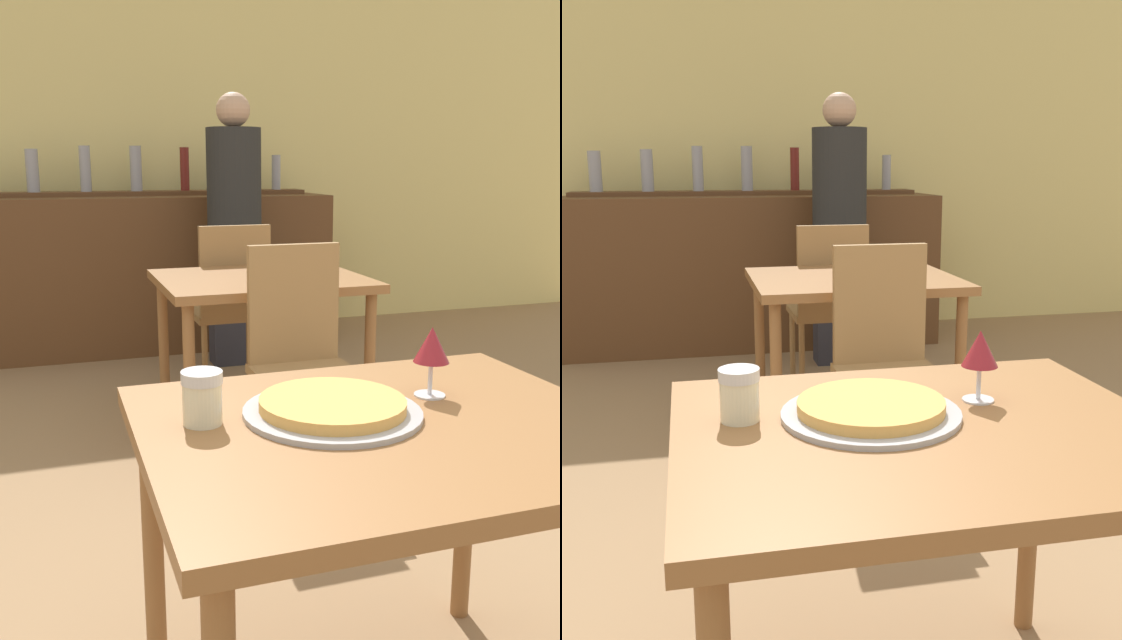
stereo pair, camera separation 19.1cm
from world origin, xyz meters
TOP-DOWN VIEW (x-y plane):
  - wall_back at (0.00, 4.22)m, footprint 8.00×0.05m
  - dining_table_near at (0.00, 0.00)m, footprint 0.99×0.81m
  - dining_table_far at (0.31, 1.90)m, footprint 0.94×0.79m
  - bar_counter at (0.00, 3.71)m, footprint 2.60×0.56m
  - bar_back_shelf at (-0.05, 3.85)m, footprint 2.39×0.24m
  - chair_far_side_front at (0.31, 1.34)m, footprint 0.40×0.40m
  - chair_far_side_back at (0.31, 2.46)m, footprint 0.40×0.40m
  - pizza_tray at (-0.09, 0.07)m, footprint 0.37×0.37m
  - cheese_shaker at (-0.35, 0.11)m, footprint 0.08×0.08m
  - person_standing at (0.51, 3.13)m, footprint 0.34×0.34m
  - wine_glass at (0.17, 0.12)m, footprint 0.08×0.08m

SIDE VIEW (x-z plane):
  - bar_counter at x=0.00m, z-range 0.00..1.05m
  - chair_far_side_front at x=0.31m, z-range 0.07..1.03m
  - chair_far_side_back at x=0.31m, z-range 0.07..1.03m
  - dining_table_far at x=0.31m, z-range 0.28..1.04m
  - dining_table_near at x=0.00m, z-range 0.29..1.05m
  - pizza_tray at x=-0.09m, z-range 0.76..0.79m
  - cheese_shaker at x=-0.35m, z-range 0.76..0.87m
  - wine_glass at x=0.17m, z-range 0.79..0.95m
  - person_standing at x=0.51m, z-range 0.07..1.77m
  - bar_back_shelf at x=-0.05m, z-range 0.96..1.30m
  - wall_back at x=0.00m, z-range 0.00..2.80m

